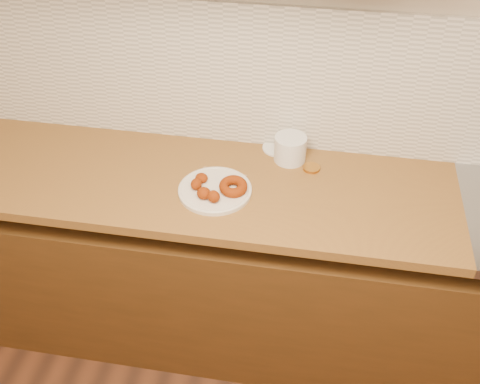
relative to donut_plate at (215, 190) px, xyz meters
The scene contains 11 objects.
wall_back 0.72m from the donut_plate, 41.24° to the left, with size 4.00×0.02×2.70m, color tan.
base_cabinet 0.67m from the donut_plate, ahead, with size 3.60×0.60×0.77m, color #502E12.
butcher_block 0.24m from the donut_plate, 165.04° to the left, with size 2.30×0.62×0.04m, color olive.
backsplash 0.63m from the donut_plate, 40.31° to the left, with size 3.60×0.02×0.60m, color silver.
donut_plate is the anchor object (origin of this frame).
ring_donut 0.07m from the donut_plate, ahead, with size 0.11×0.11×0.04m, color #883209.
fried_dough_chunks 0.05m from the donut_plate, 136.57° to the right, with size 0.13×0.17×0.05m.
plastic_tub 0.37m from the donut_plate, 45.01° to the left, with size 0.13×0.13×0.11m, color white.
tub_lid 0.38m from the donut_plate, 58.28° to the left, with size 0.13×0.13×0.01m, color white.
brass_jar_lid 0.41m from the donut_plate, 30.46° to the left, with size 0.07×0.07×0.01m, color #B27529.
wooden_utensil 0.11m from the donut_plate, 82.16° to the left, with size 0.18×0.02×0.01m, color #946F4A.
Camera 1 is at (-0.05, 0.02, 2.26)m, focal length 42.00 mm.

